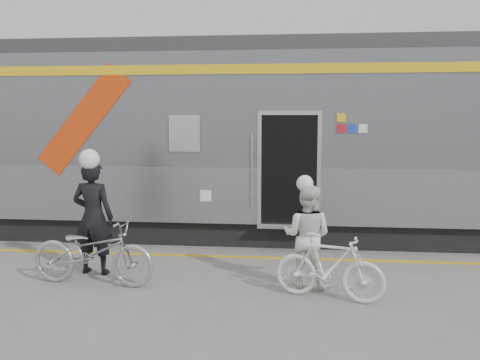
# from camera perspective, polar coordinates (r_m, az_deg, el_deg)

# --- Properties ---
(ground) EXTENTS (90.00, 90.00, 0.00)m
(ground) POSITION_cam_1_polar(r_m,az_deg,el_deg) (7.44, -3.44, -13.06)
(ground) COLOR slate
(ground) RESTS_ON ground
(train) EXTENTS (24.00, 3.17, 4.10)m
(train) POSITION_cam_1_polar(r_m,az_deg,el_deg) (11.33, -5.57, 4.49)
(train) COLOR black
(train) RESTS_ON ground
(safety_strip) EXTENTS (24.00, 0.12, 0.01)m
(safety_strip) POSITION_cam_1_polar(r_m,az_deg,el_deg) (9.47, -1.29, -8.58)
(safety_strip) COLOR gold
(safety_strip) RESTS_ON ground
(man) EXTENTS (0.72, 0.51, 1.88)m
(man) POSITION_cam_1_polar(r_m,az_deg,el_deg) (8.63, -16.16, -4.03)
(man) COLOR black
(man) RESTS_ON ground
(bicycle_left) EXTENTS (2.02, 0.86, 1.03)m
(bicycle_left) POSITION_cam_1_polar(r_m,az_deg,el_deg) (8.15, -16.21, -7.72)
(bicycle_left) COLOR #A6A8AD
(bicycle_left) RESTS_ON ground
(woman) EXTENTS (0.89, 0.78, 1.56)m
(woman) POSITION_cam_1_polar(r_m,az_deg,el_deg) (7.77, 7.53, -6.24)
(woman) COLOR silver
(woman) RESTS_ON ground
(bicycle_right) EXTENTS (1.63, 0.87, 0.94)m
(bicycle_right) POSITION_cam_1_polar(r_m,az_deg,el_deg) (7.33, 9.98, -9.58)
(bicycle_right) COLOR silver
(bicycle_right) RESTS_ON ground
(helmet_man) EXTENTS (0.33, 0.33, 0.33)m
(helmet_man) POSITION_cam_1_polar(r_m,az_deg,el_deg) (8.49, -16.42, 3.29)
(helmet_man) COLOR white
(helmet_man) RESTS_ON man
(helmet_woman) EXTENTS (0.25, 0.25, 0.25)m
(helmet_woman) POSITION_cam_1_polar(r_m,az_deg,el_deg) (7.61, 7.64, 0.39)
(helmet_woman) COLOR white
(helmet_woman) RESTS_ON woman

